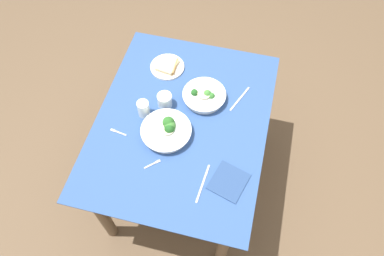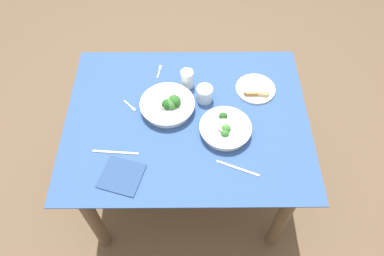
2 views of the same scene
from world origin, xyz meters
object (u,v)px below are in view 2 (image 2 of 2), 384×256
object	(u,v)px
bread_side_plate	(256,88)
water_glass_side	(187,79)
water_glass_center	(205,94)
fork_by_far_bowl	(159,71)
broccoli_bowl_far	(169,105)
table_knife_right	(115,152)
broccoli_bowl_near	(225,129)
table_knife_left	(238,168)
fork_by_near_bowl	(130,106)
napkin_folded_upper	(122,176)

from	to	relation	value
bread_side_plate	water_glass_side	distance (m)	0.37
bread_side_plate	water_glass_center	distance (m)	0.28
water_glass_center	bread_side_plate	bearing A→B (deg)	13.03
water_glass_center	fork_by_far_bowl	size ratio (longest dim) A/B	0.86
broccoli_bowl_far	table_knife_right	bearing A→B (deg)	-133.50
broccoli_bowl_far	water_glass_center	bearing A→B (deg)	19.80
broccoli_bowl_near	water_glass_side	xyz separation A→B (m)	(-0.19, 0.30, 0.02)
fork_by_far_bowl	table_knife_left	distance (m)	0.72
broccoli_bowl_near	table_knife_right	size ratio (longest dim) A/B	1.16
broccoli_bowl_far	fork_by_near_bowl	xyz separation A→B (m)	(-0.20, 0.02, -0.03)
table_knife_right	napkin_folded_upper	xyz separation A→B (m)	(0.04, -0.13, 0.00)
water_glass_center	napkin_folded_upper	size ratio (longest dim) A/B	0.46
water_glass_side	water_glass_center	bearing A→B (deg)	-45.98
bread_side_plate	napkin_folded_upper	world-z (taller)	bread_side_plate
broccoli_bowl_near	fork_by_near_bowl	bearing A→B (deg)	161.06
bread_side_plate	water_glass_center	world-z (taller)	water_glass_center
napkin_folded_upper	bread_side_plate	bearing A→B (deg)	37.88
water_glass_center	table_knife_right	size ratio (longest dim) A/B	0.39
water_glass_side	fork_by_far_bowl	world-z (taller)	water_glass_side
water_glass_side	table_knife_right	world-z (taller)	water_glass_side
fork_by_near_bowl	napkin_folded_upper	distance (m)	0.40
napkin_folded_upper	broccoli_bowl_near	bearing A→B (deg)	26.50
fork_by_near_bowl	table_knife_right	size ratio (longest dim) A/B	0.34
water_glass_side	bread_side_plate	bearing A→B (deg)	-5.15
broccoli_bowl_near	bread_side_plate	distance (m)	0.33
table_knife_right	bread_side_plate	bearing A→B (deg)	-146.50
broccoli_bowl_near	broccoli_bowl_far	bearing A→B (deg)	152.59
bread_side_plate	table_knife_right	bearing A→B (deg)	-151.09
napkin_folded_upper	table_knife_left	bearing A→B (deg)	3.95
water_glass_side	table_knife_left	world-z (taller)	water_glass_side
fork_by_far_bowl	table_knife_left	xyz separation A→B (m)	(0.39, -0.61, -0.00)
fork_by_near_bowl	water_glass_center	bearing A→B (deg)	53.10
broccoli_bowl_near	water_glass_side	distance (m)	0.36
broccoli_bowl_far	fork_by_near_bowl	size ratio (longest dim) A/B	3.71
broccoli_bowl_near	fork_by_far_bowl	size ratio (longest dim) A/B	2.58
water_glass_side	broccoli_bowl_far	bearing A→B (deg)	-118.95
water_glass_side	napkin_folded_upper	distance (m)	0.62
broccoli_bowl_far	water_glass_center	distance (m)	0.19
bread_side_plate	fork_by_near_bowl	size ratio (longest dim) A/B	2.80
broccoli_bowl_far	table_knife_right	world-z (taller)	broccoli_bowl_far
fork_by_near_bowl	napkin_folded_upper	world-z (taller)	napkin_folded_upper
water_glass_center	fork_by_far_bowl	xyz separation A→B (m)	(-0.24, 0.20, -0.04)
water_glass_center	broccoli_bowl_far	bearing A→B (deg)	-160.20
water_glass_center	napkin_folded_upper	bearing A→B (deg)	-130.63
water_glass_center	fork_by_near_bowl	world-z (taller)	water_glass_center
bread_side_plate	table_knife_left	world-z (taller)	bread_side_plate
broccoli_bowl_far	fork_by_near_bowl	distance (m)	0.20
water_glass_side	fork_by_near_bowl	size ratio (longest dim) A/B	1.37
broccoli_bowl_far	table_knife_left	world-z (taller)	broccoli_bowl_far
napkin_folded_upper	fork_by_near_bowl	bearing A→B (deg)	89.70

